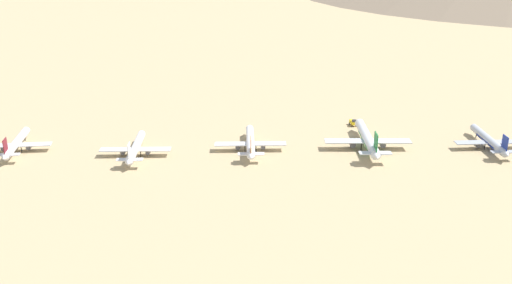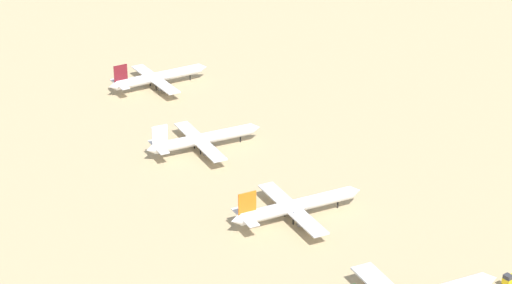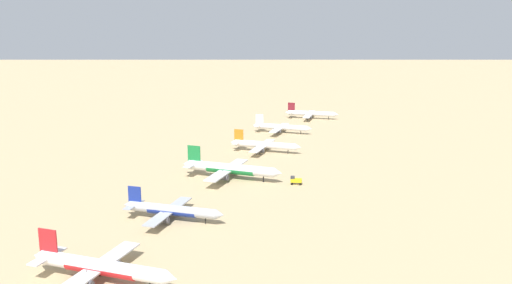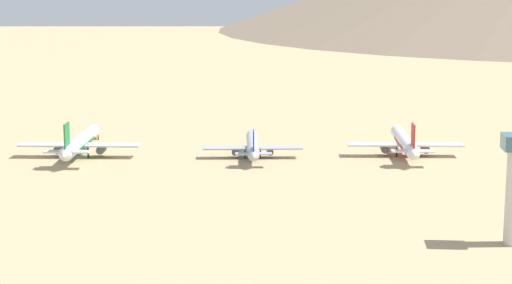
{
  "view_description": "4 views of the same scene",
  "coord_description": "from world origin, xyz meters",
  "px_view_note": "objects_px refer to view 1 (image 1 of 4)",
  "views": [
    {
      "loc": [
        -261.53,
        42.24,
        105.42
      ],
      "look_at": [
        -9.98,
        54.11,
        6.7
      ],
      "focal_mm": 40.3,
      "sensor_mm": 36.0,
      "label": 1
    },
    {
      "loc": [
        -112.77,
        -179.21,
        147.41
      ],
      "look_at": [
        0.74,
        97.74,
        6.27
      ],
      "focal_mm": 71.78,
      "sensor_mm": 36.0,
      "label": 2
    },
    {
      "loc": [
        112.29,
        -233.57,
        76.87
      ],
      "look_at": [
        -6.49,
        52.11,
        6.65
      ],
      "focal_mm": 39.05,
      "sensor_mm": 36.0,
      "label": 3
    },
    {
      "loc": [
        -303.84,
        -84.72,
        64.72
      ],
      "look_at": [
        9.8,
        -59.79,
        4.35
      ],
      "focal_mm": 64.54,
      "sensor_mm": 36.0,
      "label": 4
    }
  ],
  "objects_px": {
    "parked_jet_6": "(16,143)",
    "parked_jet_2": "(489,140)",
    "parked_jet_4": "(250,142)",
    "service_truck": "(353,122)",
    "parked_jet_5": "(136,147)",
    "parked_jet_3": "(367,139)"
  },
  "relations": [
    {
      "from": "parked_jet_6",
      "to": "parked_jet_2",
      "type": "bearing_deg",
      "value": -86.35
    },
    {
      "from": "parked_jet_4",
      "to": "service_truck",
      "type": "distance_m",
      "value": 65.34
    },
    {
      "from": "parked_jet_5",
      "to": "service_truck",
      "type": "xyz_separation_m",
      "value": [
        46.66,
        -107.47,
        -1.93
      ]
    },
    {
      "from": "parked_jet_3",
      "to": "parked_jet_5",
      "type": "relative_size",
      "value": 1.25
    },
    {
      "from": "parked_jet_6",
      "to": "parked_jet_4",
      "type": "bearing_deg",
      "value": -86.62
    },
    {
      "from": "parked_jet_4",
      "to": "parked_jet_6",
      "type": "height_order",
      "value": "parked_jet_4"
    },
    {
      "from": "parked_jet_2",
      "to": "parked_jet_3",
      "type": "height_order",
      "value": "parked_jet_3"
    },
    {
      "from": "parked_jet_3",
      "to": "service_truck",
      "type": "xyz_separation_m",
      "value": [
        32.4,
        3.16,
        -2.88
      ]
    },
    {
      "from": "parked_jet_5",
      "to": "parked_jet_6",
      "type": "bearing_deg",
      "value": 87.34
    },
    {
      "from": "service_truck",
      "to": "parked_jet_4",
      "type": "bearing_deg",
      "value": 124.79
    },
    {
      "from": "parked_jet_6",
      "to": "service_truck",
      "type": "relative_size",
      "value": 7.33
    },
    {
      "from": "parked_jet_3",
      "to": "parked_jet_6",
      "type": "relative_size",
      "value": 1.26
    },
    {
      "from": "parked_jet_6",
      "to": "parked_jet_5",
      "type": "bearing_deg",
      "value": -92.66
    },
    {
      "from": "parked_jet_2",
      "to": "parked_jet_6",
      "type": "height_order",
      "value": "parked_jet_2"
    },
    {
      "from": "parked_jet_2",
      "to": "parked_jet_6",
      "type": "distance_m",
      "value": 229.33
    },
    {
      "from": "parked_jet_5",
      "to": "parked_jet_6",
      "type": "distance_m",
      "value": 58.91
    },
    {
      "from": "parked_jet_2",
      "to": "parked_jet_5",
      "type": "xyz_separation_m",
      "value": [
        -17.34,
        170.02,
        -0.04
      ]
    },
    {
      "from": "parked_jet_3",
      "to": "parked_jet_2",
      "type": "bearing_deg",
      "value": -87.03
    },
    {
      "from": "parked_jet_2",
      "to": "parked_jet_6",
      "type": "bearing_deg",
      "value": 93.65
    },
    {
      "from": "service_truck",
      "to": "parked_jet_2",
      "type": "bearing_deg",
      "value": -115.11
    },
    {
      "from": "parked_jet_4",
      "to": "parked_jet_5",
      "type": "height_order",
      "value": "parked_jet_4"
    },
    {
      "from": "parked_jet_2",
      "to": "parked_jet_4",
      "type": "distance_m",
      "value": 116.46
    }
  ]
}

